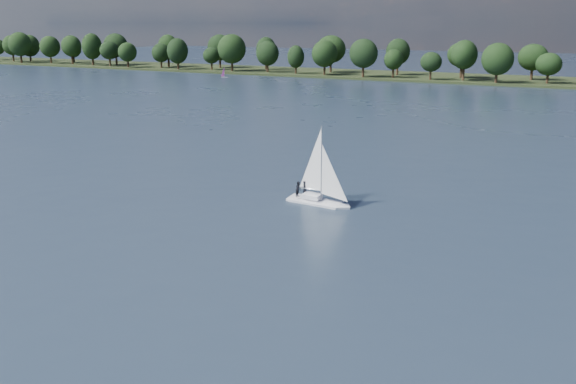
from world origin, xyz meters
name	(u,v)px	position (x,y,z in m)	size (l,w,h in m)	color
ground	(475,131)	(0.00, 100.00, 0.00)	(700.00, 700.00, 0.00)	#233342
far_shore	(551,83)	(0.00, 212.00, 0.00)	(660.00, 40.00, 1.50)	black
sailboat	(316,181)	(-4.23, 40.69, 2.56)	(7.11, 2.55, 9.16)	white
dinghy_pink	(224,75)	(-108.91, 178.15, 0.97)	(2.54, 2.53, 4.11)	silver
pontoon	(101,68)	(-185.28, 193.53, 0.00)	(4.00, 2.00, 0.50)	#57595C
treeline	(555,59)	(0.90, 208.13, 8.08)	(562.44, 73.66, 17.84)	black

